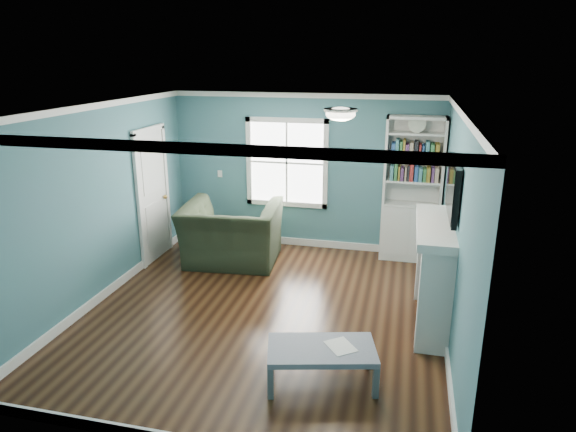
# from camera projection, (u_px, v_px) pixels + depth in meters

# --- Properties ---
(floor) EXTENTS (5.00, 5.00, 0.00)m
(floor) POSITION_uv_depth(u_px,v_px,m) (265.00, 311.00, 6.65)
(floor) COLOR black
(floor) RESTS_ON ground
(room_walls) EXTENTS (5.00, 5.00, 5.00)m
(room_walls) POSITION_uv_depth(u_px,v_px,m) (263.00, 193.00, 6.18)
(room_walls) COLOR #3B7579
(room_walls) RESTS_ON ground
(trim) EXTENTS (4.50, 5.00, 2.60)m
(trim) POSITION_uv_depth(u_px,v_px,m) (263.00, 221.00, 6.28)
(trim) COLOR white
(trim) RESTS_ON ground
(window) EXTENTS (1.40, 0.06, 1.50)m
(window) POSITION_uv_depth(u_px,v_px,m) (287.00, 163.00, 8.59)
(window) COLOR white
(window) RESTS_ON room_walls
(bookshelf) EXTENTS (0.90, 0.35, 2.31)m
(bookshelf) POSITION_uv_depth(u_px,v_px,m) (411.00, 204.00, 8.12)
(bookshelf) COLOR silver
(bookshelf) RESTS_ON ground
(fireplace) EXTENTS (0.44, 1.58, 1.30)m
(fireplace) POSITION_uv_depth(u_px,v_px,m) (434.00, 275.00, 6.19)
(fireplace) COLOR black
(fireplace) RESTS_ON ground
(tv) EXTENTS (0.06, 1.10, 0.65)m
(tv) POSITION_uv_depth(u_px,v_px,m) (453.00, 188.00, 5.83)
(tv) COLOR black
(tv) RESTS_ON fireplace
(door) EXTENTS (0.12, 0.98, 2.17)m
(door) POSITION_uv_depth(u_px,v_px,m) (153.00, 194.00, 8.12)
(door) COLOR silver
(door) RESTS_ON ground
(ceiling_fixture) EXTENTS (0.38, 0.38, 0.15)m
(ceiling_fixture) POSITION_uv_depth(u_px,v_px,m) (341.00, 113.00, 5.78)
(ceiling_fixture) COLOR white
(ceiling_fixture) RESTS_ON room_walls
(light_switch) EXTENTS (0.08, 0.01, 0.12)m
(light_switch) POSITION_uv_depth(u_px,v_px,m) (220.00, 174.00, 8.93)
(light_switch) COLOR white
(light_switch) RESTS_ON room_walls
(recliner) EXTENTS (1.55, 1.09, 1.29)m
(recliner) POSITION_uv_depth(u_px,v_px,m) (231.00, 224.00, 8.05)
(recliner) COLOR black
(recliner) RESTS_ON ground
(coffee_table) EXTENTS (1.18, 0.83, 0.39)m
(coffee_table) POSITION_uv_depth(u_px,v_px,m) (322.00, 352.00, 5.13)
(coffee_table) COLOR #475056
(coffee_table) RESTS_ON ground
(paper_sheet) EXTENTS (0.37, 0.38, 0.00)m
(paper_sheet) POSITION_uv_depth(u_px,v_px,m) (341.00, 346.00, 5.13)
(paper_sheet) COLOR white
(paper_sheet) RESTS_ON coffee_table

